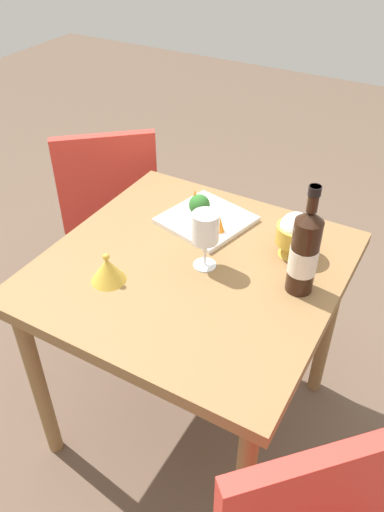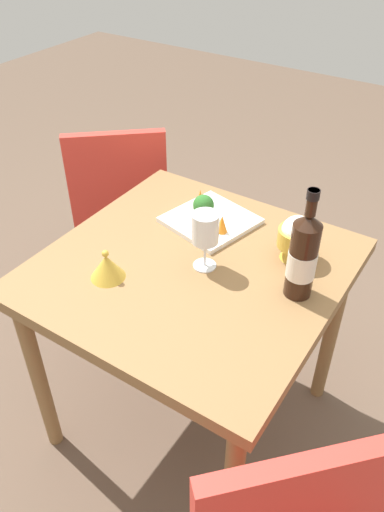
# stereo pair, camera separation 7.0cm
# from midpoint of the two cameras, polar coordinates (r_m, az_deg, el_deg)

# --- Properties ---
(ground_plane) EXTENTS (8.00, 8.00, 0.00)m
(ground_plane) POSITION_cam_midpoint_polar(r_m,az_deg,el_deg) (2.03, 1.03, -17.32)
(ground_plane) COLOR brown
(dining_table) EXTENTS (0.84, 0.84, 0.74)m
(dining_table) POSITION_cam_midpoint_polar(r_m,az_deg,el_deg) (1.55, 1.30, -3.62)
(dining_table) COLOR olive
(dining_table) RESTS_ON ground_plane
(chair_by_wall) EXTENTS (0.56, 0.56, 0.85)m
(chair_by_wall) POSITION_cam_midpoint_polar(r_m,az_deg,el_deg) (2.23, -7.21, 6.77)
(chair_by_wall) COLOR red
(chair_by_wall) RESTS_ON ground_plane
(wine_bottle) EXTENTS (0.08, 0.08, 0.32)m
(wine_bottle) POSITION_cam_midpoint_polar(r_m,az_deg,el_deg) (1.35, 13.77, -0.01)
(wine_bottle) COLOR black
(wine_bottle) RESTS_ON dining_table
(wine_glass) EXTENTS (0.08, 0.08, 0.18)m
(wine_glass) POSITION_cam_midpoint_polar(r_m,az_deg,el_deg) (1.41, 2.93, 2.95)
(wine_glass) COLOR white
(wine_glass) RESTS_ON dining_table
(rice_bowl) EXTENTS (0.11, 0.11, 0.14)m
(rice_bowl) POSITION_cam_midpoint_polar(r_m,az_deg,el_deg) (1.51, 12.95, 2.03)
(rice_bowl) COLOR gold
(rice_bowl) RESTS_ON dining_table
(rice_bowl_lid) EXTENTS (0.10, 0.10, 0.09)m
(rice_bowl_lid) POSITION_cam_midpoint_polar(r_m,az_deg,el_deg) (1.43, -8.13, -1.18)
(rice_bowl_lid) COLOR gold
(rice_bowl_lid) RESTS_ON dining_table
(serving_plate) EXTENTS (0.30, 0.30, 0.02)m
(serving_plate) POSITION_cam_midpoint_polar(r_m,az_deg,el_deg) (1.66, 3.28, 3.99)
(serving_plate) COLOR white
(serving_plate) RESTS_ON dining_table
(broccoli_floret) EXTENTS (0.07, 0.07, 0.09)m
(broccoli_floret) POSITION_cam_midpoint_polar(r_m,az_deg,el_deg) (1.63, 2.53, 5.63)
(broccoli_floret) COLOR #729E4C
(broccoli_floret) RESTS_ON serving_plate
(carrot_garnish_left) EXTENTS (0.03, 0.03, 0.07)m
(carrot_garnish_left) POSITION_cam_midpoint_polar(r_m,az_deg,el_deg) (1.70, 2.11, 6.44)
(carrot_garnish_left) COLOR orange
(carrot_garnish_left) RESTS_ON serving_plate
(carrot_garnish_right) EXTENTS (0.03, 0.03, 0.06)m
(carrot_garnish_right) POSITION_cam_midpoint_polar(r_m,az_deg,el_deg) (1.58, 4.53, 3.65)
(carrot_garnish_right) COLOR orange
(carrot_garnish_right) RESTS_ON serving_plate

